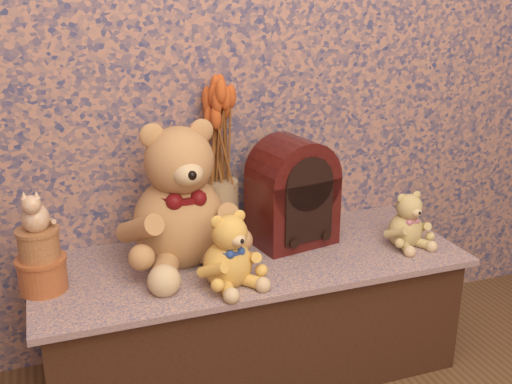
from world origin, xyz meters
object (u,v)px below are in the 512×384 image
Objects in this scene: teddy_small at (406,217)px; cathedral_radio at (292,191)px; teddy_medium at (228,246)px; teddy_large at (178,187)px; biscuit_tin_lower at (43,274)px; cat_figurine at (34,209)px; ceramic_vase at (220,210)px.

cathedral_radio is (-0.35, 0.15, 0.08)m from teddy_small.
cathedral_radio reaches higher than teddy_medium.
cathedral_radio is (0.30, 0.22, 0.06)m from teddy_medium.
biscuit_tin_lower is (-0.42, -0.07, -0.20)m from teddy_large.
teddy_large is 1.33× the size of cathedral_radio.
cat_figurine is at bearing 147.90° from teddy_medium.
cathedral_radio is at bearing -26.67° from ceramic_vase.
cathedral_radio is 0.26m from ceramic_vase.
cat_figurine is (-0.59, -0.19, 0.15)m from ceramic_vase.
teddy_large is 0.43m from cat_figurine.
teddy_small reaches higher than biscuit_tin_lower.
teddy_small is 1.60× the size of cat_figurine.
teddy_large reaches higher than teddy_medium.
biscuit_tin_lower is at bearing 175.25° from cathedral_radio.
ceramic_vase is (-0.22, 0.11, -0.08)m from cathedral_radio.
cat_figurine is (0.00, 0.00, 0.20)m from biscuit_tin_lower.
biscuit_tin_lower is (-0.59, -0.19, -0.06)m from ceramic_vase.
teddy_large is 3.59× the size of biscuit_tin_lower.
teddy_medium is 0.54m from biscuit_tin_lower.
cat_figurine reaches higher than teddy_small.
ceramic_vase is at bearing 32.00° from teddy_large.
ceramic_vase is at bearing 143.02° from cathedral_radio.
teddy_medium is 1.20× the size of teddy_small.
cathedral_radio is at bearing -2.10° from teddy_large.
ceramic_vase is at bearing 148.97° from teddy_small.
teddy_medium is at bearing -103.11° from ceramic_vase.
teddy_small is at bearing -24.88° from ceramic_vase.
teddy_medium is 1.92× the size of cat_figurine.
cat_figurine is (-0.81, -0.08, 0.07)m from cathedral_radio.
teddy_medium is at bearing -5.72° from cat_figurine.
teddy_small is 1.17m from biscuit_tin_lower.
cat_figurine reaches higher than ceramic_vase.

